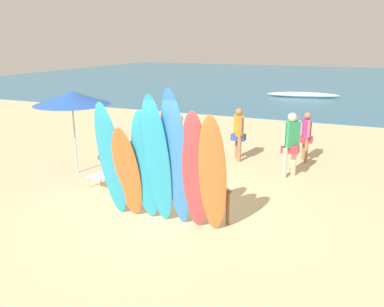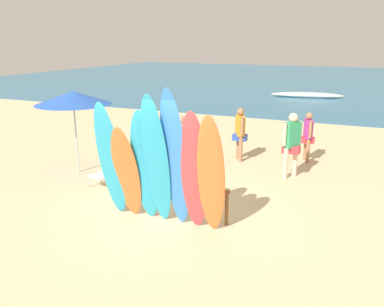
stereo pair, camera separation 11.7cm
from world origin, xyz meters
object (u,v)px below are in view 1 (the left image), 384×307
Objects in this scene: beachgoer_strolling at (239,130)px; beach_chair_blue at (135,157)px; beachgoer_photographing at (163,135)px; beachgoer_midbeach at (291,141)px; surfboard_orange_1 at (127,173)px; beach_umbrella at (72,98)px; surfboard_teal_2 at (146,167)px; beachgoer_near_rack at (179,143)px; surfboard_teal_0 at (111,161)px; distant_boat at (303,95)px; surfboard_teal_3 at (157,161)px; surfboard_blue_4 at (176,160)px; surfboard_orange_6 at (212,175)px; beach_chair_red at (105,169)px; surfboard_rack at (171,189)px; surfboard_red_5 at (195,172)px; beachgoer_by_water at (306,133)px.

beachgoer_strolling is 3.17m from beach_chair_blue.
beachgoer_photographing is 0.92× the size of beachgoer_midbeach.
surfboard_orange_1 is 3.67m from beach_umbrella.
surfboard_teal_2 is 1.36× the size of beachgoer_near_rack.
distant_boat is at bearing 88.40° from surfboard_teal_0.
surfboard_blue_4 reaches higher than surfboard_teal_3.
surfboard_teal_3 is at bearing -22.26° from surfboard_teal_2.
surfboard_orange_6 is at bearing -1.10° from beachgoer_photographing.
beachgoer_strolling is 0.35× the size of distant_boat.
beach_chair_blue is (-0.46, -0.77, -0.47)m from beachgoer_photographing.
beachgoer_midbeach reaches higher than beachgoer_strolling.
surfboard_teal_3 reaches higher than beach_chair_blue.
beachgoer_photographing is at bearing 88.16° from beach_chair_red.
beach_umbrella is at bearing 142.26° from surfboard_teal_0.
surfboard_orange_6 reaches higher than beachgoer_strolling.
beach_umbrella reaches higher than beach_chair_red.
surfboard_red_5 is (0.73, -0.48, 0.62)m from surfboard_rack.
beach_umbrella is 0.49× the size of distant_boat.
distant_boat is (0.27, 19.60, -0.99)m from surfboard_teal_2.
surfboard_teal_2 is 1.03m from surfboard_red_5.
surfboard_orange_6 is at bearing -19.20° from beachgoer_strolling.
surfboard_rack is 1.49× the size of beachgoer_near_rack.
surfboard_red_5 is 1.38× the size of beachgoer_midbeach.
surfboard_orange_6 is (0.71, 0.02, -0.21)m from surfboard_blue_4.
distant_boat is at bearing 88.64° from surfboard_teal_3.
beachgoer_near_rack is at bearing 122.07° from surfboard_orange_6.
beachgoer_near_rack is 0.77× the size of beach_umbrella.
surfboard_orange_6 is at bearing -7.41° from surfboard_red_5.
beachgoer_photographing is 1.01m from beach_chair_blue.
beach_chair_blue reaches higher than distant_boat.
beach_chair_red is (-4.07, -2.44, -0.56)m from beachgoer_midbeach.
beachgoer_midbeach reaches higher than beachgoer_by_water.
beachgoer_strolling is 1.90× the size of beach_chair_blue.
beachgoer_near_rack is 17.09m from distant_boat.
beach_chair_red is 2.15m from beach_umbrella.
beachgoer_photographing is (-0.63, 3.49, -0.30)m from surfboard_teal_0.
beachgoer_near_rack reaches higher than beach_chair_blue.
beach_chair_blue is at bearing 98.50° from beach_chair_red.
surfboard_orange_1 is 0.43m from surfboard_teal_2.
surfboard_orange_6 is (0.34, -0.01, -0.02)m from surfboard_red_5.
surfboard_orange_6 is 3.68m from beach_chair_red.
surfboard_red_5 reaches higher than surfboard_teal_2.
surfboard_orange_1 reaches higher than beachgoer_strolling.
surfboard_red_5 reaches higher than surfboard_orange_1.
surfboard_teal_3 is 4.92m from beachgoer_strolling.
surfboard_teal_0 reaches higher than surfboard_rack.
beachgoer_by_water is at bearing 32.38° from beach_umbrella.
surfboard_teal_0 reaches higher than distant_boat.
surfboard_rack is 1.72× the size of beachgoer_by_water.
beachgoer_near_rack is (-0.47, 2.54, -0.16)m from surfboard_teal_2.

